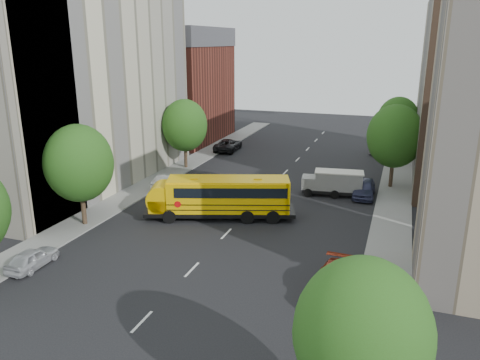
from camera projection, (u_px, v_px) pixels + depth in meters
The scene contains 20 objects.
ground at pixel (235, 224), 36.47m from camera, with size 120.00×120.00×0.00m, color black.
sidewalk_left at pixel (140, 190), 44.64m from camera, with size 3.00×80.00×0.12m, color slate.
sidewalk_right at pixel (392, 219), 37.31m from camera, with size 3.00×80.00×0.12m, color slate.
lane_markings at pixel (270, 188), 45.51m from camera, with size 0.15×64.00×0.01m, color silver.
building_left_cream at pixel (80, 81), 44.77m from camera, with size 10.00×26.00×20.00m, color beige.
building_left_redbrick at pixel (183, 94), 65.65m from camera, with size 10.00×15.00×13.00m, color maroon.
building_right_far at pixel (475, 91), 46.24m from camera, with size 10.00×22.00×18.00m, color tan.
street_tree_1 at pixel (79, 163), 34.94m from camera, with size 5.12×5.12×7.90m.
street_tree_2 at pixel (185, 125), 51.25m from camera, with size 4.99×4.99×7.71m.
street_tree_3 at pixel (362, 334), 15.43m from camera, with size 4.61×4.61×7.11m.
street_tree_4 at pixel (395, 136), 44.17m from camera, with size 5.25×5.25×8.10m.
street_tree_5 at pixel (398, 121), 55.12m from camera, with size 4.86×4.86×7.51m.
school_bus at pixel (218, 195), 37.33m from camera, with size 12.19×6.41×3.38m.
safari_truck at pixel (334, 182), 42.98m from camera, with size 5.64×2.67×2.33m.
parked_car_0 at pixel (32, 258), 29.38m from camera, with size 1.50×3.73×1.27m, color silver.
parked_car_1 at pixel (167, 181), 45.49m from camera, with size 1.39×3.97×1.31m, color silver.
parked_car_2 at pixel (228, 145), 60.71m from camera, with size 2.57×5.57×1.55m, color black.
parked_car_3 at pixel (333, 284), 26.03m from camera, with size 2.12×5.22×1.52m, color maroon.
parked_car_4 at pixel (364, 188), 42.74m from camera, with size 1.90×4.71×1.61m, color #34385C.
parked_car_5 at pixel (377, 147), 59.60m from camera, with size 1.54×4.43×1.46m, color gray.
Camera 1 is at (11.62, -31.91, 13.76)m, focal length 35.00 mm.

